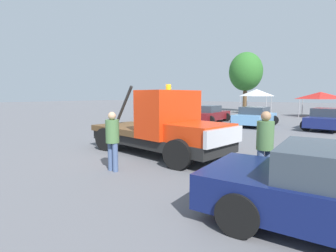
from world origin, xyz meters
TOP-DOWN VIEW (x-y plane):
  - ground_plane at (0.00, 0.00)m, footprint 160.00×160.00m
  - tow_truck at (0.35, -0.08)m, footprint 6.00×3.15m
  - person_near_truck at (4.06, -1.42)m, footprint 0.39×0.39m
  - person_at_hood at (0.21, -2.47)m, footprint 0.37×0.37m
  - parked_car_orange at (-7.40, 11.56)m, footprint 2.52×4.77m
  - parked_car_maroon at (-2.86, 11.29)m, footprint 2.62×4.79m
  - parked_car_skyblue at (0.91, 10.79)m, footprint 2.63×4.34m
  - parked_car_navy at (5.23, 11.38)m, footprint 2.88×5.05m
  - canopy_tent_white at (-2.10, 23.67)m, footprint 2.95×2.95m
  - canopy_tent_red at (4.43, 21.97)m, footprint 3.41×3.41m
  - tree_center at (-4.46, 27.47)m, footprint 4.34×4.34m

SIDE VIEW (x-z plane):
  - ground_plane at x=0.00m, z-range 0.00..0.00m
  - parked_car_skyblue at x=0.91m, z-range -0.02..1.32m
  - parked_car_orange at x=-7.40m, z-range -0.02..1.32m
  - parked_car_navy at x=5.23m, z-range -0.02..1.32m
  - parked_car_maroon at x=-2.86m, z-range -0.02..1.32m
  - tow_truck at x=0.35m, z-range -0.29..2.22m
  - person_at_hood at x=0.21m, z-range 0.13..1.80m
  - person_near_truck at x=4.06m, z-range 0.14..1.89m
  - canopy_tent_red at x=4.43m, z-range 0.88..3.34m
  - canopy_tent_white at x=-2.10m, z-range 1.01..3.85m
  - tree_center at x=-4.46m, z-range 1.32..9.08m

